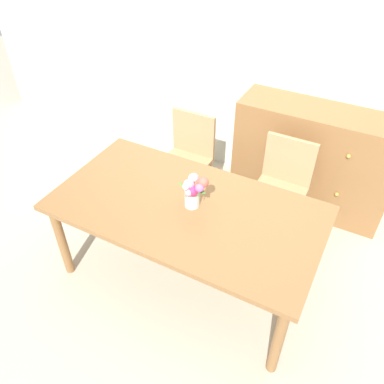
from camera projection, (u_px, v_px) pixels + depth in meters
name	position (u px, v px, depth m)	size (l,w,h in m)	color
ground_plane	(187.00, 273.00, 3.20)	(12.00, 12.00, 0.00)	#B7AD99
back_wall	(275.00, 40.00, 3.38)	(7.00, 0.10, 2.80)	silver
dining_table	(187.00, 214.00, 2.77)	(1.89, 1.01, 0.74)	olive
chair_left	(188.00, 154.00, 3.60)	(0.42, 0.42, 0.90)	tan
chair_right	(282.00, 183.00, 3.27)	(0.42, 0.42, 0.90)	tan
dresser	(312.00, 160.00, 3.56)	(1.40, 0.47, 1.00)	olive
flower_vase	(193.00, 190.00, 2.62)	(0.23, 0.17, 0.27)	silver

